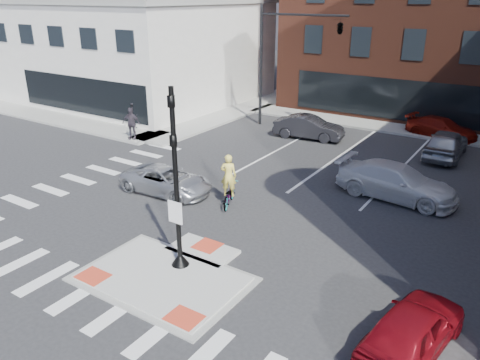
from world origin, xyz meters
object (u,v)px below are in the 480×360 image
Objects in this scene: silver_suv at (167,180)px; bg_car_red at (442,128)px; pedestrian_a at (134,115)px; bg_car_dark at (309,127)px; bg_car_silver at (446,144)px; cyclist at (229,188)px; pedestrian_b at (131,123)px; red_sedan at (413,329)px; white_pickup at (396,182)px.

silver_suv is 1.00× the size of bg_car_red.
pedestrian_a reaches higher than silver_suv.
bg_car_silver is at bearing -91.62° from bg_car_dark.
cyclist is 11.46m from pedestrian_b.
pedestrian_b reaches higher than bg_car_red.
bg_car_dark is 8.11m from bg_car_silver.
pedestrian_a is at bearing -18.89° from red_sedan.
cyclist is (-6.50, -12.05, -0.01)m from bg_car_silver.
pedestrian_a is 2.70m from pedestrian_b.
pedestrian_b is (-19.51, 9.38, 0.46)m from red_sedan.
bg_car_dark is at bearing 16.15° from pedestrian_b.
silver_suv is 2.22× the size of pedestrian_b.
cyclist is 1.35× the size of pedestrian_a.
silver_suv is 1.10× the size of red_sedan.
red_sedan is at bearing -46.24° from pedestrian_b.
silver_suv is 18.63m from bg_car_red.
red_sedan is 2.01× the size of pedestrian_b.
cyclist is at bearing -18.90° from red_sedan.
red_sedan reaches higher than bg_car_red.
red_sedan is at bearing 129.57° from cyclist.
pedestrian_b is at bearing 51.98° from silver_suv.
bg_car_dark is at bearing -11.54° from silver_suv.
white_pickup is at bearing -138.44° from bg_car_dark.
silver_suv is 10.41m from white_pickup.
bg_car_dark is 11.15m from pedestrian_b.
pedestrian_a reaches higher than bg_car_red.
pedestrian_b is (-8.93, -6.66, 0.42)m from bg_car_dark.
bg_car_silver is 2.00× the size of cyclist.
silver_suv is at bearing -14.61° from cyclist.
pedestrian_a is at bearing 48.85° from silver_suv.
silver_suv is 11.51m from pedestrian_a.
pedestrian_a is (-17.77, -9.50, 0.37)m from bg_car_red.
red_sedan is 21.65m from pedestrian_b.
bg_car_silver reaches higher than bg_car_dark.
cyclist is (-9.01, 4.81, 0.11)m from red_sedan.
bg_car_dark is at bearing -47.39° from red_sedan.
pedestrian_a is (-18.13, 1.77, 0.24)m from white_pickup.
bg_car_dark reaches higher than bg_car_red.
pedestrian_b is at bearing -16.48° from red_sedan.
bg_car_dark is 2.21× the size of pedestrian_b.
bg_car_red is (8.64, 16.50, 0.03)m from silver_suv.
pedestrian_b reaches higher than bg_car_silver.
silver_suv is at bearing 51.41° from bg_car_silver.
white_pickup is 11.27m from bg_car_red.
bg_car_silver reaches higher than silver_suv.
cyclist reaches higher than white_pickup.
pedestrian_b is (1.81, -2.00, 0.13)m from pedestrian_a.
bg_car_dark is 0.94× the size of bg_car_silver.
bg_car_silver reaches higher than bg_car_red.
cyclist reaches higher than pedestrian_b.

